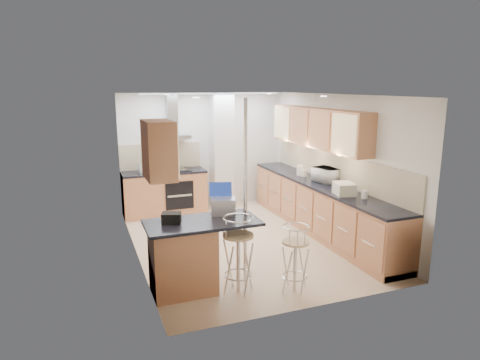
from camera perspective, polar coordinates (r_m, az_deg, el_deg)
name	(u,v)px	position (r m, az deg, el deg)	size (l,w,h in m)	color
ground	(243,241)	(7.50, 0.41, -8.18)	(4.80, 4.80, 0.00)	#D7B58F
room_shell	(253,150)	(7.57, 1.70, 4.08)	(3.64, 4.84, 2.51)	silver
right_counter	(319,207)	(7.99, 10.52, -3.60)	(0.63, 4.40, 0.92)	#B9734A
back_counter	(165,193)	(9.06, -10.03, -1.66)	(1.70, 0.63, 0.92)	#B9734A
peninsula	(203,255)	(5.72, -4.95, -9.93)	(1.47, 0.72, 0.94)	#B9734A
microwave	(327,175)	(7.92, 11.50, 0.64)	(0.49, 0.33, 0.27)	white
laptop	(223,206)	(5.80, -2.26, -3.52)	(0.32, 0.24, 0.22)	#9A9CA1
bag	(171,218)	(5.53, -9.13, -4.99)	(0.24, 0.17, 0.13)	black
bar_stool_near	(238,254)	(5.61, -0.24, -9.89)	(0.42, 0.42, 1.03)	tan
bar_stool_end	(295,258)	(5.69, 7.35, -10.34)	(0.37, 0.37, 0.90)	tan
jar_a	(300,170)	(8.46, 7.97, 1.29)	(0.12, 0.12, 0.20)	beige
jar_b	(304,173)	(8.39, 8.51, 0.96)	(0.11, 0.11, 0.14)	beige
jar_c	(328,179)	(7.79, 11.62, 0.10)	(0.14, 0.14, 0.18)	beige
jar_d	(365,195)	(6.96, 16.27, -1.87)	(0.10, 0.10, 0.13)	white
bread_bin	(344,189)	(7.11, 13.74, -1.14)	(0.29, 0.37, 0.19)	beige
kettle	(142,168)	(8.76, -12.94, 1.52)	(0.16, 0.16, 0.21)	#A8AAAC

